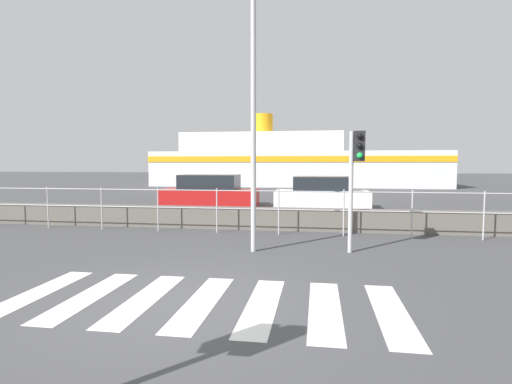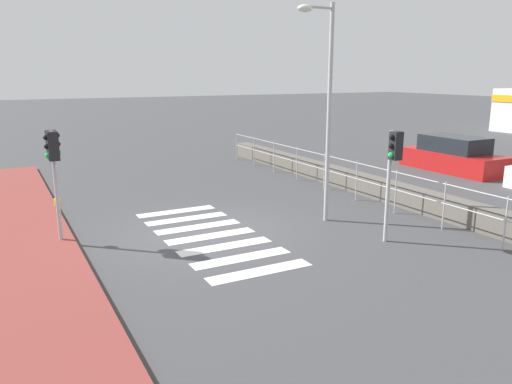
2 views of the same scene
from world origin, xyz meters
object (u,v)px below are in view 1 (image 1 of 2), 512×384
object	(u,v)px
parked_car_red	(209,193)
parked_car_white	(322,195)
ferry_boat	(289,163)
streetlamp	(252,90)
traffic_light_far	(356,164)

from	to	relation	value
parked_car_red	parked_car_white	xyz separation A→B (m)	(5.29, -0.00, -0.02)
ferry_boat	parked_car_white	distance (m)	18.88
parked_car_white	parked_car_red	bearing A→B (deg)	180.00
streetlamp	parked_car_red	bearing A→B (deg)	110.92
traffic_light_far	parked_car_white	xyz separation A→B (m)	(-0.67, 9.09, -1.42)
traffic_light_far	streetlamp	xyz separation A→B (m)	(-2.32, -0.43, 1.64)
streetlamp	parked_car_white	world-z (taller)	streetlamp
parked_car_white	traffic_light_far	bearing A→B (deg)	-85.77
ferry_boat	traffic_light_far	bearing A→B (deg)	-82.80
traffic_light_far	parked_car_white	distance (m)	9.23
parked_car_red	parked_car_white	distance (m)	5.29
ferry_boat	parked_car_red	world-z (taller)	ferry_boat
ferry_boat	parked_car_white	size ratio (longest dim) A/B	6.06
streetlamp	parked_car_red	xyz separation A→B (m)	(-3.64, 9.52, -3.04)
ferry_boat	parked_car_red	xyz separation A→B (m)	(-2.47, -18.61, -1.40)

